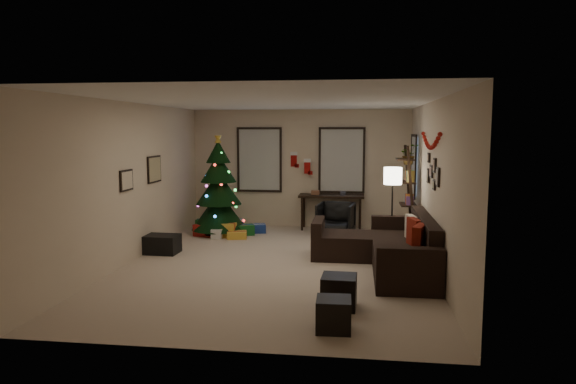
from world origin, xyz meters
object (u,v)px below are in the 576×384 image
Objects in this scene: bookshelf at (409,198)px; sofa at (388,250)px; christmas_tree at (219,192)px; desk at (331,199)px; desk_chair at (336,219)px.

sofa is at bearing -106.00° from bookshelf.
desk is (2.37, 0.85, -0.22)m from christmas_tree.
desk is (-1.09, 3.15, 0.41)m from sofa.
bookshelf is at bearing -9.68° from christmas_tree.
christmas_tree is 1.51× the size of desk.
bookshelf is at bearing -22.95° from desk_chair.
bookshelf is (3.93, -0.67, 0.03)m from christmas_tree.
christmas_tree reaches higher than sofa.
desk is at bearing 109.14° from sofa.
sofa is 3.36m from desk.
christmas_tree is 4.21m from sofa.
christmas_tree reaches higher than desk.
desk is at bearing 109.57° from desk_chair.
sofa is (3.47, -2.30, -0.62)m from christmas_tree.
desk is at bearing 135.77° from bookshelf.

